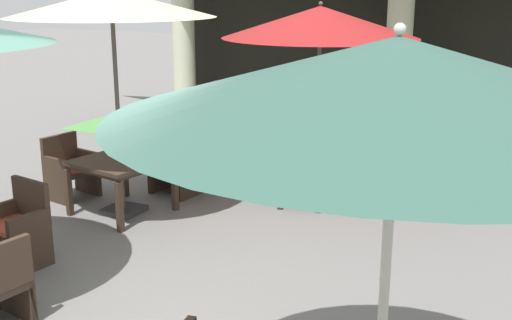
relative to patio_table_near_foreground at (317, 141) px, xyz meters
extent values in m
cylinder|color=beige|center=(-4.63, 3.54, 0.89)|extent=(0.50, 0.50, 3.08)
cylinder|color=beige|center=(0.23, 3.54, 0.89)|extent=(0.50, 0.50, 3.08)
cube|color=black|center=(0.23, 4.44, 0.89)|extent=(10.31, 0.16, 3.08)
cube|color=#519347|center=(0.23, 1.98, -0.65)|extent=(12.71, 1.84, 0.01)
cube|color=#38281E|center=(0.00, 0.00, 0.07)|extent=(1.15, 1.15, 0.05)
cube|color=#38281E|center=(0.00, 0.00, 0.01)|extent=(1.06, 1.06, 0.08)
cube|color=#38281E|center=(-0.35, -0.53, -0.34)|extent=(0.08, 0.08, 0.62)
cube|color=#38281E|center=(0.53, -0.35, -0.34)|extent=(0.08, 0.08, 0.62)
cube|color=#38281E|center=(-0.53, 0.35, -0.34)|extent=(0.08, 0.08, 0.62)
cube|color=#38281E|center=(0.35, 0.53, -0.34)|extent=(0.08, 0.08, 0.62)
cube|color=#2D2D2D|center=(0.00, 0.00, -0.62)|extent=(0.42, 0.42, 0.06)
cylinder|color=#4C4742|center=(0.00, 0.00, 0.52)|extent=(0.05, 0.05, 2.33)
cone|color=maroon|center=(0.00, 0.00, 1.73)|extent=(2.80, 2.80, 0.44)
sphere|color=#4C4742|center=(0.00, 0.00, 1.98)|extent=(0.06, 0.06, 0.06)
cube|color=#38281E|center=(-0.98, -0.20, -0.26)|extent=(0.61, 0.64, 0.07)
cube|color=#C64C38|center=(-0.98, -0.20, -0.20)|extent=(0.57, 0.59, 0.05)
cube|color=#38281E|center=(-1.22, -0.25, -0.04)|extent=(0.17, 0.55, 0.36)
cube|color=#38281E|center=(-1.03, 0.05, -0.35)|extent=(0.52, 0.16, 0.60)
cube|color=#38281E|center=(-0.93, -0.45, -0.35)|extent=(0.52, 0.16, 0.60)
cube|color=#38281E|center=(-0.81, 0.08, -0.47)|extent=(0.07, 0.07, 0.35)
cube|color=#38281E|center=(-0.71, -0.39, -0.47)|extent=(0.07, 0.07, 0.35)
cube|color=#38281E|center=(-1.26, -0.01, -0.47)|extent=(0.07, 0.07, 0.35)
cube|color=#38281E|center=(-1.16, -0.49, -0.47)|extent=(0.07, 0.07, 0.35)
cube|color=#38281E|center=(0.20, -0.98, -0.22)|extent=(0.66, 0.67, 0.07)
cube|color=#C64C38|center=(0.20, -0.98, -0.16)|extent=(0.61, 0.62, 0.05)
cube|color=#38281E|center=(0.25, -1.24, 0.04)|extent=(0.56, 0.17, 0.45)
cube|color=#38281E|center=(-0.05, -1.04, -0.32)|extent=(0.17, 0.57, 0.66)
cube|color=#38281E|center=(0.46, -0.93, -0.32)|extent=(0.17, 0.57, 0.66)
cube|color=#38281E|center=(-0.10, -0.78, -0.45)|extent=(0.07, 0.07, 0.40)
cube|color=#38281E|center=(0.40, -0.68, -0.45)|extent=(0.07, 0.07, 0.40)
cube|color=#38281E|center=(0.01, -1.29, -0.45)|extent=(0.07, 0.07, 0.40)
cube|color=#38281E|center=(0.50, -1.19, -0.45)|extent=(0.07, 0.07, 0.40)
cube|color=#38281E|center=(0.98, 0.20, -0.22)|extent=(0.65, 0.64, 0.07)
cube|color=#C64C38|center=(0.98, 0.20, -0.16)|extent=(0.59, 0.58, 0.05)
cube|color=#38281E|center=(1.23, 0.25, 0.04)|extent=(0.17, 0.54, 0.46)
cube|color=#38281E|center=(1.03, -0.04, -0.31)|extent=(0.55, 0.17, 0.69)
cube|color=#38281E|center=(0.93, 0.44, -0.31)|extent=(0.55, 0.17, 0.69)
cube|color=#38281E|center=(0.79, -0.08, -0.45)|extent=(0.07, 0.07, 0.39)
cube|color=#38281E|center=(0.69, 0.39, -0.45)|extent=(0.07, 0.07, 0.39)
cube|color=#38281E|center=(1.27, 0.02, -0.45)|extent=(0.07, 0.07, 0.39)
cube|color=#38281E|center=(1.18, 0.49, -0.45)|extent=(0.07, 0.07, 0.39)
cylinder|color=beige|center=(2.55, -5.50, 0.56)|extent=(0.06, 0.06, 2.41)
cone|color=#33594C|center=(2.55, -5.50, 1.80)|extent=(2.87, 2.87, 0.40)
sphere|color=beige|center=(2.55, -5.50, 2.03)|extent=(0.06, 0.06, 0.06)
cube|color=#38281E|center=(-1.77, -2.34, 0.05)|extent=(1.18, 1.18, 0.05)
cube|color=#38281E|center=(-1.77, -2.34, 0.00)|extent=(1.09, 1.09, 0.05)
cube|color=#38281E|center=(-2.32, -2.73, -0.34)|extent=(0.08, 0.08, 0.62)
cube|color=#38281E|center=(-1.38, -2.89, -0.34)|extent=(0.08, 0.08, 0.62)
cube|color=#38281E|center=(-2.17, -1.79, -0.34)|extent=(0.08, 0.08, 0.62)
cube|color=#38281E|center=(-1.22, -1.94, -0.34)|extent=(0.08, 0.08, 0.62)
cube|color=#2D2D2D|center=(-1.77, -2.34, -0.61)|extent=(0.46, 0.46, 0.07)
cylinder|color=#4C4742|center=(-1.77, -2.34, 0.67)|extent=(0.05, 0.05, 2.64)
cone|color=beige|center=(-1.77, -2.34, 2.02)|extent=(2.53, 2.53, 0.32)
cube|color=#38281E|center=(-1.61, -1.33, -0.26)|extent=(0.69, 0.64, 0.07)
cube|color=#C64C38|center=(-1.61, -1.33, -0.20)|extent=(0.64, 0.59, 0.05)
cube|color=#38281E|center=(-1.56, -1.08, -0.03)|extent=(0.61, 0.16, 0.38)
cube|color=#38281E|center=(-1.32, -1.38, -0.35)|extent=(0.15, 0.55, 0.61)
cube|color=#38281E|center=(-1.89, -1.28, -0.35)|extent=(0.15, 0.55, 0.61)
cube|color=#38281E|center=(-1.37, -1.62, -0.47)|extent=(0.06, 0.06, 0.36)
cube|color=#38281E|center=(-1.92, -1.53, -0.47)|extent=(0.06, 0.06, 0.36)
cube|color=#38281E|center=(-1.29, -1.13, -0.47)|extent=(0.06, 0.06, 0.36)
cube|color=#38281E|center=(-1.84, -1.04, -0.47)|extent=(0.06, 0.06, 0.36)
cube|color=#38281E|center=(-2.78, -2.17, -0.26)|extent=(0.60, 0.65, 0.07)
cube|color=#C64C38|center=(-2.78, -2.17, -0.20)|extent=(0.55, 0.59, 0.05)
cube|color=#38281E|center=(-3.02, -2.13, 0.00)|extent=(0.15, 0.57, 0.45)
cube|color=#38281E|center=(-2.74, -1.91, -0.33)|extent=(0.52, 0.14, 0.63)
cube|color=#38281E|center=(-2.83, -2.43, -0.33)|extent=(0.52, 0.14, 0.63)
cube|color=#38281E|center=(-2.51, -1.95, -0.47)|extent=(0.06, 0.06, 0.35)
cube|color=#38281E|center=(-2.60, -2.46, -0.47)|extent=(0.06, 0.06, 0.35)
cube|color=#38281E|center=(-2.97, -1.88, -0.47)|extent=(0.06, 0.06, 0.35)
cube|color=#38281E|center=(-3.05, -2.39, -0.47)|extent=(0.06, 0.06, 0.35)
cube|color=#38281E|center=(-1.75, -4.14, -0.26)|extent=(0.63, 0.58, 0.07)
cube|color=#C64C38|center=(-1.75, -4.14, -0.20)|extent=(0.58, 0.53, 0.05)
cube|color=#38281E|center=(-1.72, -3.91, 0.01)|extent=(0.56, 0.14, 0.47)
cube|color=#38281E|center=(-1.50, -4.18, -0.33)|extent=(0.13, 0.50, 0.63)
cube|color=#38281E|center=(-2.01, -4.10, -0.33)|extent=(0.13, 0.50, 0.63)
cube|color=#38281E|center=(-1.54, -4.39, -0.47)|extent=(0.06, 0.06, 0.36)
cube|color=#38281E|center=(-1.47, -3.96, -0.47)|extent=(0.06, 0.06, 0.36)
cube|color=#38281E|center=(-1.97, -3.88, -0.47)|extent=(0.06, 0.06, 0.36)
cube|color=#38281E|center=(-0.93, -4.92, -0.34)|extent=(0.54, 0.14, 0.61)
cube|color=#38281E|center=(-0.69, -4.96, -0.47)|extent=(0.06, 0.06, 0.35)
ellipsoid|color=#9E5633|center=(-0.58, 0.82, -0.47)|extent=(0.30, 0.30, 0.37)
sphere|color=#9E5633|center=(-0.58, 0.82, -0.24)|extent=(0.08, 0.08, 0.08)
camera|label=1|loc=(3.32, -8.53, 2.23)|focal=44.55mm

